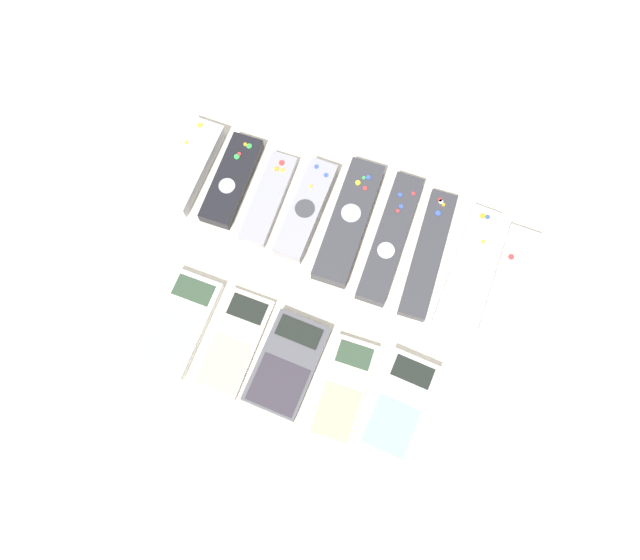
# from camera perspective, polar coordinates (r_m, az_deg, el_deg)

# --- Properties ---
(ground_plane) EXTENTS (3.00, 3.00, 0.00)m
(ground_plane) POSITION_cam_1_polar(r_m,az_deg,el_deg) (0.95, -0.65, -1.90)
(ground_plane) COLOR beige
(remote_0) EXTENTS (0.06, 0.16, 0.03)m
(remote_0) POSITION_cam_1_polar(r_m,az_deg,el_deg) (1.04, -11.94, 10.20)
(remote_0) COLOR #B7B7BC
(remote_0) RESTS_ON ground_plane
(remote_1) EXTENTS (0.06, 0.16, 0.02)m
(remote_1) POSITION_cam_1_polar(r_m,az_deg,el_deg) (1.02, -8.08, 9.02)
(remote_1) COLOR black
(remote_1) RESTS_ON ground_plane
(remote_2) EXTENTS (0.05, 0.16, 0.02)m
(remote_2) POSITION_cam_1_polar(r_m,az_deg,el_deg) (1.01, -4.73, 7.44)
(remote_2) COLOR gray
(remote_2) RESTS_ON ground_plane
(remote_3) EXTENTS (0.05, 0.17, 0.03)m
(remote_3) POSITION_cam_1_polar(r_m,az_deg,el_deg) (0.99, -1.30, 6.43)
(remote_3) COLOR gray
(remote_3) RESTS_ON ground_plane
(remote_4) EXTENTS (0.06, 0.21, 0.03)m
(remote_4) POSITION_cam_1_polar(r_m,az_deg,el_deg) (0.98, 2.65, 5.36)
(remote_4) COLOR #333338
(remote_4) RESTS_ON ground_plane
(remote_5) EXTENTS (0.05, 0.22, 0.02)m
(remote_5) POSITION_cam_1_polar(r_m,az_deg,el_deg) (0.98, 6.44, 3.84)
(remote_5) COLOR #333338
(remote_5) RESTS_ON ground_plane
(remote_6) EXTENTS (0.05, 0.21, 0.02)m
(remote_6) POSITION_cam_1_polar(r_m,az_deg,el_deg) (0.98, 9.85, 2.37)
(remote_6) COLOR #333338
(remote_6) RESTS_ON ground_plane
(remote_7) EXTENTS (0.05, 0.20, 0.02)m
(remote_7) POSITION_cam_1_polar(r_m,az_deg,el_deg) (0.99, 13.35, 1.19)
(remote_7) COLOR silver
(remote_7) RESTS_ON ground_plane
(remote_8) EXTENTS (0.05, 0.18, 0.02)m
(remote_8) POSITION_cam_1_polar(r_m,az_deg,el_deg) (0.99, 16.98, -0.22)
(remote_8) COLOR silver
(remote_8) RESTS_ON ground_plane
(calculator_0) EXTENTS (0.07, 0.15, 0.02)m
(calculator_0) POSITION_cam_1_polar(r_m,az_deg,el_deg) (0.96, -12.66, -3.86)
(calculator_0) COLOR silver
(calculator_0) RESTS_ON ground_plane
(calculator_1) EXTENTS (0.07, 0.16, 0.01)m
(calculator_1) POSITION_cam_1_polar(r_m,az_deg,el_deg) (0.94, -7.87, -5.65)
(calculator_1) COLOR beige
(calculator_1) RESTS_ON ground_plane
(calculator_2) EXTENTS (0.09, 0.15, 0.02)m
(calculator_2) POSITION_cam_1_polar(r_m,az_deg,el_deg) (0.92, -2.84, -7.76)
(calculator_2) COLOR #4C4C51
(calculator_2) RESTS_ON ground_plane
(calculator_3) EXTENTS (0.07, 0.15, 0.01)m
(calculator_3) POSITION_cam_1_polar(r_m,az_deg,el_deg) (0.92, 2.18, -9.95)
(calculator_3) COLOR beige
(calculator_3) RESTS_ON ground_plane
(calculator_4) EXTENTS (0.08, 0.15, 0.02)m
(calculator_4) POSITION_cam_1_polar(r_m,az_deg,el_deg) (0.92, 7.27, -11.23)
(calculator_4) COLOR silver
(calculator_4) RESTS_ON ground_plane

